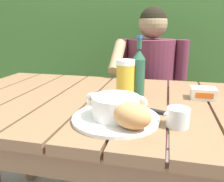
{
  "coord_description": "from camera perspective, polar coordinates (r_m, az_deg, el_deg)",
  "views": [
    {
      "loc": [
        0.22,
        -0.92,
        1.08
      ],
      "look_at": [
        0.04,
        -0.11,
        0.84
      ],
      "focal_mm": 37.42,
      "sensor_mm": 36.0,
      "label": 1
    }
  ],
  "objects": [
    {
      "name": "dining_table",
      "position": [
        1.03,
        -0.53,
        -7.07
      ],
      "size": [
        1.44,
        0.83,
        0.77
      ],
      "color": "brown",
      "rests_on": "ground_plane"
    },
    {
      "name": "hedge_backdrop",
      "position": [
        2.59,
        8.13,
        17.55
      ],
      "size": [
        3.43,
        0.84,
        2.72
      ],
      "color": "#3F6C2E",
      "rests_on": "ground_plane"
    },
    {
      "name": "chair_near_diner",
      "position": [
        1.88,
        9.39,
        -3.02
      ],
      "size": [
        0.47,
        0.47,
        0.96
      ],
      "color": "#894F49",
      "rests_on": "ground_plane"
    },
    {
      "name": "person_eating",
      "position": [
        1.62,
        9.12,
        2.36
      ],
      "size": [
        0.48,
        0.47,
        1.19
      ],
      "color": "#5D2637",
      "rests_on": "ground_plane"
    },
    {
      "name": "serving_plate",
      "position": [
        0.78,
        0.91,
        -6.66
      ],
      "size": [
        0.29,
        0.29,
        0.01
      ],
      "color": "white",
      "rests_on": "dining_table"
    },
    {
      "name": "soup_bowl",
      "position": [
        0.76,
        0.93,
        -3.69
      ],
      "size": [
        0.21,
        0.16,
        0.08
      ],
      "color": "white",
      "rests_on": "serving_plate"
    },
    {
      "name": "bread_roll",
      "position": [
        0.68,
        5.0,
        -6.03
      ],
      "size": [
        0.13,
        0.11,
        0.08
      ],
      "color": "tan",
      "rests_on": "serving_plate"
    },
    {
      "name": "beer_glass",
      "position": [
        0.99,
        3.28,
        2.89
      ],
      "size": [
        0.08,
        0.08,
        0.17
      ],
      "color": "gold",
      "rests_on": "dining_table"
    },
    {
      "name": "beer_bottle",
      "position": [
        1.01,
        6.47,
        4.58
      ],
      "size": [
        0.06,
        0.06,
        0.26
      ],
      "color": "#26523A",
      "rests_on": "dining_table"
    },
    {
      "name": "water_glass_small",
      "position": [
        0.75,
        15.83,
        -6.19
      ],
      "size": [
        0.07,
        0.07,
        0.06
      ],
      "color": "silver",
      "rests_on": "dining_table"
    },
    {
      "name": "butter_tub",
      "position": [
        1.07,
        21.38,
        -0.5
      ],
      "size": [
        0.1,
        0.08,
        0.05
      ],
      "color": "white",
      "rests_on": "dining_table"
    },
    {
      "name": "table_knife",
      "position": [
        0.85,
        12.5,
        -5.35
      ],
      "size": [
        0.14,
        0.07,
        0.01
      ],
      "color": "silver",
      "rests_on": "dining_table"
    }
  ]
}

